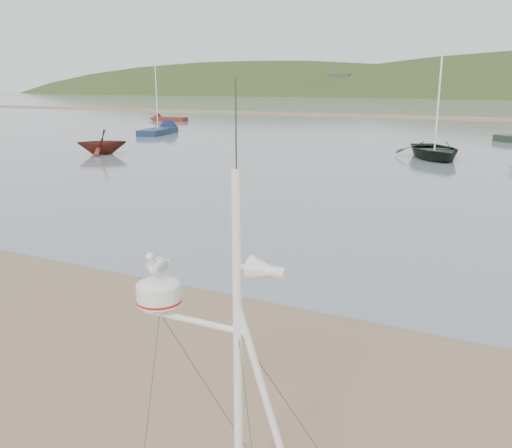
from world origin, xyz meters
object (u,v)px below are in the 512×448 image
at_px(dinghy_red_far, 163,119).
at_px(boat_red, 101,131).
at_px(mast_rig, 232,426).
at_px(sailboat_blue_near, 166,130).
at_px(boat_dark, 437,115).

bearing_deg(dinghy_red_far, boat_red, -60.33).
xyz_separation_m(mast_rig, dinghy_red_far, (-37.42, 49.65, -0.75)).
relative_size(boat_red, sailboat_blue_near, 0.40).
height_order(mast_rig, dinghy_red_far, mast_rig).
relative_size(mast_rig, sailboat_blue_near, 0.59).
bearing_deg(mast_rig, boat_dark, 95.43).
distance_m(boat_red, dinghy_red_far, 32.06).
bearing_deg(boat_dark, boat_red, 172.57).
relative_size(boat_red, dinghy_red_far, 0.56).
bearing_deg(sailboat_blue_near, boat_red, -68.14).
xyz_separation_m(boat_dark, dinghy_red_far, (-34.67, 20.79, -2.28)).
height_order(mast_rig, boat_dark, boat_dark).
height_order(mast_rig, boat_red, mast_rig).
height_order(dinghy_red_far, sailboat_blue_near, sailboat_blue_near).
relative_size(mast_rig, dinghy_red_far, 0.83).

